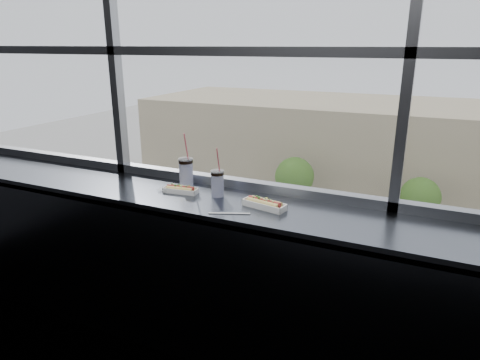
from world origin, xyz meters
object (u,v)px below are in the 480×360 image
at_px(car_near_b, 247,276).
at_px(pedestrian_b, 379,214).
at_px(wrapper, 164,189).
at_px(tree_center, 420,197).
at_px(soda_cup_left, 186,171).
at_px(pedestrian_a, 326,207).
at_px(car_far_a, 234,214).
at_px(car_near_a, 126,248).
at_px(loose_straw, 229,213).
at_px(soda_cup_right, 217,182).
at_px(tree_left, 294,177).
at_px(hotdog_tray_left, 180,189).
at_px(hotdog_tray_right, 264,204).
at_px(car_near_c, 415,318).
at_px(pedestrian_c, 461,232).
at_px(car_far_b, 449,250).

height_order(car_near_b, pedestrian_b, car_near_b).
bearing_deg(car_near_b, wrapper, -161.28).
distance_m(pedestrian_b, tree_center, 3.22).
distance_m(soda_cup_left, pedestrian_a, 30.83).
distance_m(car_far_a, car_near_a, 8.73).
bearing_deg(loose_straw, pedestrian_b, 71.36).
height_order(soda_cup_right, tree_center, soda_cup_right).
bearing_deg(tree_left, pedestrian_b, 3.09).
bearing_deg(car_near_b, soda_cup_right, -160.08).
height_order(hotdog_tray_left, loose_straw, hotdog_tray_left).
bearing_deg(car_near_b, pedestrian_a, -9.34).
xyz_separation_m(hotdog_tray_right, car_far_a, (-11.78, 24.29, -11.14)).
relative_size(car_near_c, pedestrian_c, 3.17).
bearing_deg(loose_straw, car_far_b, 61.13).
bearing_deg(car_near_c, tree_center, 5.45).
relative_size(hotdog_tray_right, car_near_a, 0.04).
relative_size(loose_straw, car_near_c, 0.04).
distance_m(pedestrian_a, tree_center, 6.79).
xyz_separation_m(hotdog_tray_right, pedestrian_a, (-5.87, 28.42, -11.08)).
xyz_separation_m(hotdog_tray_left, car_near_b, (-6.61, 16.26, -10.91)).
height_order(wrapper, car_near_a, wrapper).
bearing_deg(car_near_a, tree_center, -45.20).
relative_size(car_near_b, car_near_c, 1.12).
height_order(hotdog_tray_right, pedestrian_b, hotdog_tray_right).
height_order(car_far_a, tree_left, tree_left).
relative_size(tree_left, tree_center, 1.10).
height_order(car_far_b, car_near_c, car_far_b).
bearing_deg(tree_center, hotdog_tray_right, -91.31).
xyz_separation_m(soda_cup_right, pedestrian_b, (-1.63, 28.57, -11.10)).
bearing_deg(pedestrian_c, car_near_c, 169.21).
xyz_separation_m(hotdog_tray_right, loose_straw, (-0.15, -0.18, -0.02)).
bearing_deg(soda_cup_left, car_far_a, 114.77).
xyz_separation_m(car_far_a, car_near_b, (4.56, -8.00, 0.22)).
relative_size(car_near_a, tree_left, 1.44).
bearing_deg(pedestrian_b, car_near_b, 67.03).
relative_size(soda_cup_right, car_near_b, 0.05).
relative_size(wrapper, car_near_c, 0.02).
relative_size(soda_cup_left, pedestrian_a, 0.19).
height_order(hotdog_tray_right, loose_straw, hotdog_tray_right).
distance_m(soda_cup_right, loose_straw, 0.34).
height_order(car_far_b, pedestrian_a, car_far_b).
bearing_deg(wrapper, hotdog_tray_left, 10.17).
distance_m(soda_cup_left, car_far_b, 26.77).
bearing_deg(hotdog_tray_right, tree_left, 118.08).
height_order(hotdog_tray_right, car_near_a, hotdog_tray_right).
bearing_deg(tree_left, car_near_a, -119.62).
bearing_deg(car_near_b, tree_center, -36.25).
bearing_deg(tree_center, car_near_a, -142.99).
distance_m(hotdog_tray_right, tree_center, 29.76).
relative_size(car_near_a, tree_center, 1.59).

